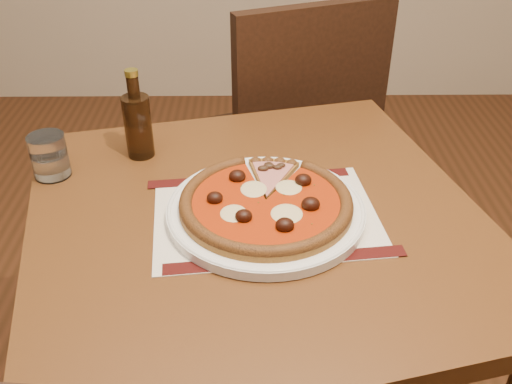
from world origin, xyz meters
TOP-DOWN VIEW (x-y plane):
  - table at (0.30, 0.80)m, footprint 0.96×0.96m
  - chair_far at (0.41, 1.51)m, footprint 0.59×0.59m
  - placemat at (0.31, 0.79)m, footprint 0.42×0.32m
  - plate at (0.31, 0.79)m, footprint 0.35×0.35m
  - pizza at (0.31, 0.79)m, footprint 0.31×0.31m
  - ham_slice at (0.33, 0.87)m, footprint 0.10×0.14m
  - water_glass at (-0.11, 0.93)m, footprint 0.09×0.09m
  - bottle at (0.06, 1.01)m, footprint 0.06×0.06m

SIDE VIEW (x-z plane):
  - chair_far at x=0.41m, z-range 0.07..1.02m
  - table at x=0.30m, z-range 0.27..1.02m
  - placemat at x=0.31m, z-range 0.75..0.75m
  - plate at x=0.31m, z-range 0.75..0.77m
  - ham_slice at x=0.33m, z-range 0.77..0.79m
  - pizza at x=0.31m, z-range 0.76..0.80m
  - water_glass at x=-0.11m, z-range 0.75..0.84m
  - bottle at x=0.06m, z-range 0.73..0.92m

